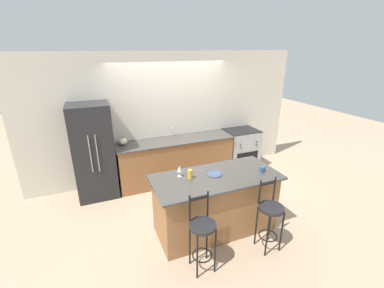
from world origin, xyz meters
TOP-DOWN VIEW (x-y plane):
  - ground_plane at (0.00, 0.00)m, footprint 18.00×18.00m
  - wall_back at (0.00, 0.72)m, footprint 6.00×0.07m
  - back_counter at (0.00, 0.39)m, footprint 2.50×0.70m
  - sink_faucet at (0.00, 0.59)m, footprint 0.02×0.13m
  - kitchen_island at (0.02, -1.45)m, footprint 1.94×0.89m
  - refrigerator at (-1.63, 0.37)m, footprint 0.73×0.69m
  - oven_range at (1.65, 0.39)m, footprint 0.77×0.65m
  - bar_stool_near at (-0.49, -2.09)m, footprint 0.35×0.35m
  - bar_stool_far at (0.54, -2.11)m, footprint 0.35×0.35m
  - dinner_plate at (0.03, -1.38)m, footprint 0.24×0.24m
  - wine_glass at (-0.49, -1.24)m, footprint 0.07×0.07m
  - coffee_mug at (0.75, -1.59)m, footprint 0.11×0.08m
  - tumbler_cup at (-0.36, -1.37)m, footprint 0.07×0.07m
  - pumpkin_decoration at (-1.07, 0.48)m, footprint 0.17×0.17m

SIDE VIEW (x-z plane):
  - ground_plane at x=0.00m, z-range 0.00..0.00m
  - back_counter at x=0.00m, z-range 0.00..0.94m
  - oven_range at x=1.65m, z-range 0.00..0.95m
  - kitchen_island at x=0.02m, z-range 0.00..0.95m
  - bar_stool_near at x=-0.49m, z-range 0.03..1.10m
  - bar_stool_far at x=0.54m, z-range 0.03..1.10m
  - refrigerator at x=-1.63m, z-range 0.00..1.83m
  - dinner_plate at x=0.03m, z-range 0.95..0.97m
  - coffee_mug at x=0.75m, z-range 0.95..1.04m
  - pumpkin_decoration at x=-1.07m, z-range 0.93..1.09m
  - tumbler_cup at x=-0.36m, z-range 0.95..1.09m
  - wine_glass at x=-0.49m, z-range 0.98..1.16m
  - sink_faucet at x=0.00m, z-range 0.97..1.19m
  - wall_back at x=0.00m, z-range 0.00..2.70m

